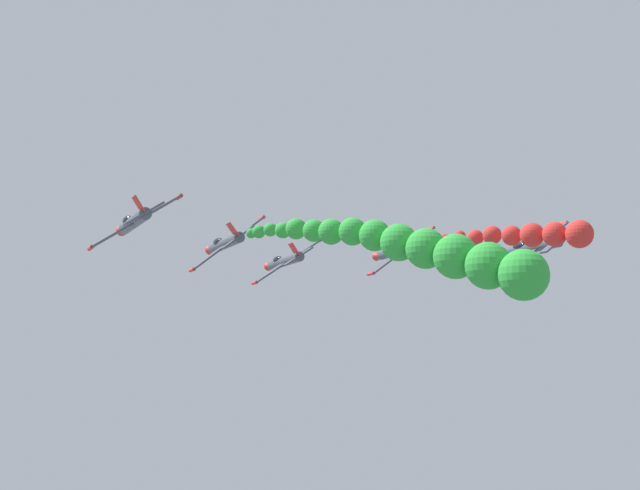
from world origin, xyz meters
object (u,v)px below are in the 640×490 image
(airplane_lead, at_px, (285,261))
(airplane_right_outer, at_px, (531,247))
(airplane_right_inner, at_px, (398,250))
(airplane_left_outer, at_px, (134,222))
(airplane_left_inner, at_px, (225,243))

(airplane_lead, xyz_separation_m, airplane_right_outer, (20.23, -18.72, 0.29))
(airplane_right_outer, bearing_deg, airplane_lead, 137.22)
(airplane_lead, distance_m, airplane_right_outer, 27.56)
(airplane_right_inner, bearing_deg, airplane_right_outer, -46.86)
(airplane_lead, relative_size, airplane_left_outer, 1.00)
(airplane_left_inner, bearing_deg, airplane_left_outer, -141.51)
(airplane_right_inner, height_order, airplane_left_outer, airplane_right_inner)
(airplane_left_outer, relative_size, airplane_right_outer, 1.00)
(airplane_right_outer, bearing_deg, airplane_left_inner, 161.05)
(airplane_left_inner, xyz_separation_m, airplane_right_outer, (29.90, -10.27, -0.13))
(airplane_lead, distance_m, airplane_left_outer, 27.13)
(airplane_left_outer, bearing_deg, airplane_lead, 39.75)
(airplane_right_inner, xyz_separation_m, airplane_right_outer, (9.93, -10.59, -0.47))
(airplane_lead, bearing_deg, airplane_left_outer, -140.25)
(airplane_right_inner, distance_m, airplane_left_outer, 32.49)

